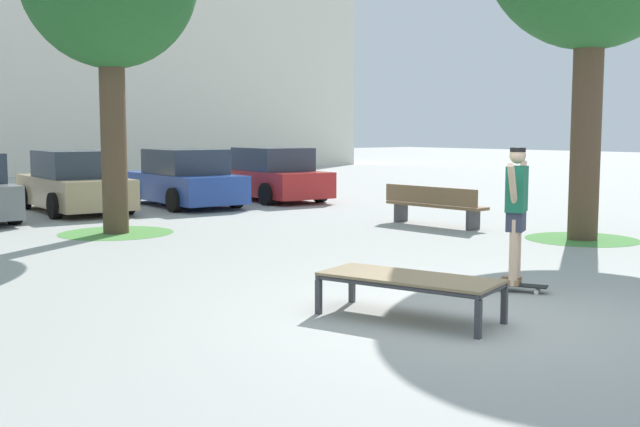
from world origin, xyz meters
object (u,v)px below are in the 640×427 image
(skater, at_px, (516,206))
(park_bench, at_px, (434,205))
(car_blue, at_px, (184,180))
(skateboard, at_px, (514,285))
(car_tan, at_px, (74,184))
(car_red, at_px, (271,176))
(skate_box, at_px, (409,280))

(skater, xyz_separation_m, park_bench, (4.16, 5.18, -0.62))
(park_bench, bearing_deg, skater, -128.75)
(car_blue, bearing_deg, park_bench, -74.58)
(skateboard, xyz_separation_m, skater, (-0.00, 0.00, 0.99))
(car_tan, relative_size, park_bench, 1.78)
(skateboard, bearing_deg, park_bench, 51.26)
(skateboard, height_order, car_red, car_red)
(car_blue, height_order, park_bench, car_blue)
(car_tan, height_order, car_blue, same)
(skate_box, xyz_separation_m, car_tan, (1.44, 12.80, 0.28))
(car_tan, bearing_deg, park_bench, -57.51)
(car_red, relative_size, park_bench, 1.79)
(skater, distance_m, car_blue, 12.46)
(skate_box, distance_m, skater, 2.14)
(skate_box, xyz_separation_m, park_bench, (6.19, 5.35, 0.03))
(skater, relative_size, car_red, 0.39)
(car_red, bearing_deg, car_blue, 179.50)
(car_blue, distance_m, park_bench, 7.34)
(skater, xyz_separation_m, car_blue, (2.21, 12.26, -0.38))
(skate_box, distance_m, car_blue, 13.13)
(skate_box, relative_size, park_bench, 0.84)
(skate_box, relative_size, car_blue, 0.47)
(car_blue, height_order, car_red, same)
(skate_box, height_order, car_red, car_red)
(skateboard, xyz_separation_m, car_tan, (-0.59, 12.64, 0.61))
(car_tan, distance_m, park_bench, 8.84)
(car_tan, bearing_deg, car_blue, -7.74)
(skater, distance_m, car_red, 13.22)
(skater, bearing_deg, skate_box, -175.23)
(skateboard, height_order, park_bench, park_bench)
(skate_box, bearing_deg, skater, 4.77)
(car_red, bearing_deg, skater, -112.25)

